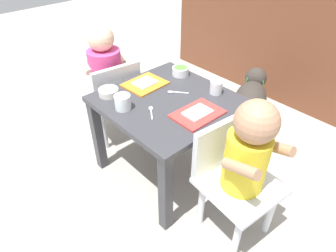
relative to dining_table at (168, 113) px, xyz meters
name	(u,v)px	position (x,y,z in m)	size (l,w,h in m)	color
ground_plane	(168,168)	(0.00, 0.00, -0.36)	(7.00, 7.00, 0.00)	#9E998E
kitchen_cabinet_back	(301,28)	(0.00, 1.19, 0.13)	(1.91, 0.33, 0.96)	brown
dining_table	(168,113)	(0.00, 0.00, 0.00)	(0.57, 0.55, 0.43)	#333338
seated_child_left	(107,74)	(-0.44, -0.04, 0.05)	(0.31, 0.31, 0.66)	silver
seated_child_right	(244,156)	(0.44, -0.03, 0.05)	(0.31, 0.31, 0.65)	silver
dog	(251,96)	(0.04, 0.65, -0.16)	(0.33, 0.45, 0.31)	#332D28
food_tray_left	(145,84)	(-0.17, 0.01, 0.08)	(0.17, 0.20, 0.02)	orange
food_tray_right	(198,114)	(0.17, 0.01, 0.08)	(0.15, 0.21, 0.02)	red
water_cup_left	(216,88)	(0.11, 0.20, 0.10)	(0.06, 0.06, 0.06)	white
water_cup_right	(123,103)	(-0.07, -0.19, 0.10)	(0.07, 0.07, 0.06)	white
veggie_bowl_far	(109,92)	(-0.21, -0.18, 0.09)	(0.09, 0.09, 0.03)	silver
cereal_bowl_left_side	(181,71)	(-0.13, 0.21, 0.10)	(0.08, 0.08, 0.04)	white
spoon_by_left_tray	(176,92)	(-0.02, 0.06, 0.08)	(0.09, 0.07, 0.01)	silver
spoon_by_right_tray	(151,111)	(0.03, -0.12, 0.08)	(0.09, 0.07, 0.01)	silver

